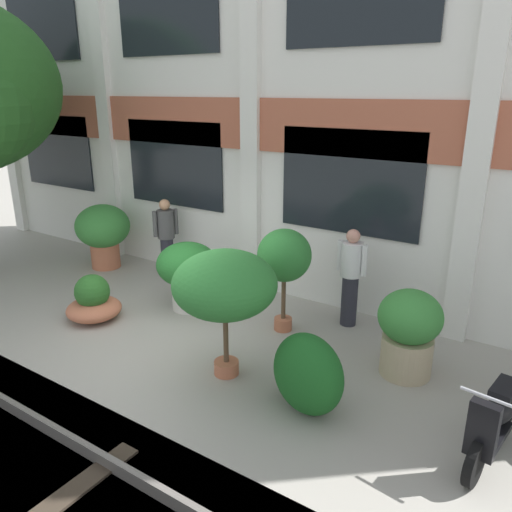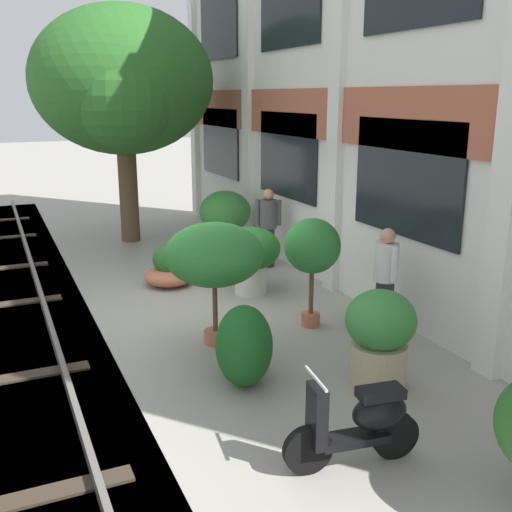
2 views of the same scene
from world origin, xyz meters
TOP-DOWN VIEW (x-y plane):
  - ground_plane at (0.00, 0.00)m, footprint 80.00×80.00m
  - apartment_facade at (-0.00, 3.00)m, footprint 15.60×0.64m
  - rail_tracks at (0.00, -2.92)m, footprint 23.24×2.80m
  - broadleaf_tree at (-5.26, 0.21)m, footprint 4.36×4.15m
  - potted_plant_wide_bowl at (-1.41, 0.06)m, footprint 0.91×0.91m
  - potted_plant_tall_urn at (1.45, 1.48)m, footprint 0.84×0.84m
  - potted_plant_stone_basin at (-0.36, 1.26)m, footprint 1.06×1.06m
  - potted_plant_terracotta_small at (1.48, -0.09)m, footprint 1.37×1.37m
  - potted_plant_fluted_column at (3.51, 1.26)m, footprint 0.85×0.85m
  - potted_plant_glazed_jar at (-3.29, 1.92)m, footprint 1.15×1.15m
  - scooter_second_parked at (4.77, 0.15)m, footprint 0.51×1.38m
  - resident_by_doorway at (-1.80, 2.28)m, footprint 0.34×0.48m
  - resident_watching_tracks at (2.25, 2.24)m, footprint 0.53×0.34m
  - topiary_hedge at (2.77, -0.19)m, footprint 1.19×1.03m

SIDE VIEW (x-z plane):
  - rail_tracks at x=0.00m, z-range -0.35..0.08m
  - ground_plane at x=0.00m, z-range 0.00..0.00m
  - potted_plant_wide_bowl at x=-1.41m, z-range -0.09..0.69m
  - scooter_second_parked at x=4.77m, z-range -0.05..0.93m
  - topiary_hedge at x=2.77m, z-range 0.00..0.98m
  - potted_plant_fluted_column at x=3.51m, z-range 0.05..1.27m
  - potted_plant_stone_basin at x=-0.36m, z-range 0.13..1.34m
  - potted_plant_glazed_jar at x=-3.29m, z-range 0.14..1.52m
  - resident_by_doorway at x=-1.80m, z-range 0.06..1.67m
  - resident_watching_tracks at x=2.25m, z-range 0.06..1.68m
  - potted_plant_tall_urn at x=1.45m, z-range 0.39..2.07m
  - potted_plant_terracotta_small at x=1.48m, z-range 0.42..2.17m
  - broadleaf_tree at x=-5.26m, z-range 0.93..6.35m
  - apartment_facade at x=0.00m, z-range -0.02..8.24m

